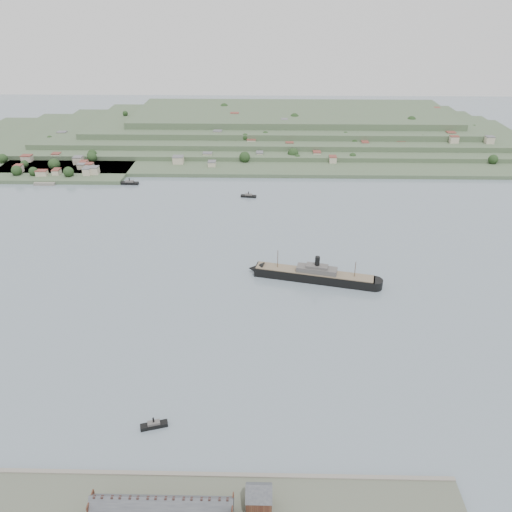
{
  "coord_description": "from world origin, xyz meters",
  "views": [
    {
      "loc": [
        29.1,
        -290.47,
        184.79
      ],
      "look_at": [
        22.15,
        30.0,
        11.13
      ],
      "focal_mm": 35.0,
      "sensor_mm": 36.0,
      "label": 1
    }
  ],
  "objects_px": {
    "terrace_row": "(162,508)",
    "steamship": "(311,275)",
    "tugboat": "(154,425)",
    "gabled_building": "(259,498)"
  },
  "relations": [
    {
      "from": "terrace_row",
      "to": "steamship",
      "type": "distance_m",
      "value": 197.06
    },
    {
      "from": "steamship",
      "to": "tugboat",
      "type": "bearing_deg",
      "value": -121.6
    },
    {
      "from": "terrace_row",
      "to": "steamship",
      "type": "height_order",
      "value": "steamship"
    },
    {
      "from": "terrace_row",
      "to": "tugboat",
      "type": "xyz_separation_m",
      "value": [
        -13.07,
        46.38,
        -5.42
      ]
    },
    {
      "from": "gabled_building",
      "to": "steamship",
      "type": "distance_m",
      "value": 182.84
    },
    {
      "from": "terrace_row",
      "to": "tugboat",
      "type": "distance_m",
      "value": 48.49
    },
    {
      "from": "terrace_row",
      "to": "steamship",
      "type": "bearing_deg",
      "value": 68.76
    },
    {
      "from": "terrace_row",
      "to": "steamship",
      "type": "xyz_separation_m",
      "value": [
        71.37,
        183.66,
        -2.58
      ]
    },
    {
      "from": "gabled_building",
      "to": "steamship",
      "type": "xyz_separation_m",
      "value": [
        33.87,
        179.64,
        -3.93
      ]
    },
    {
      "from": "gabled_building",
      "to": "tugboat",
      "type": "relative_size",
      "value": 1.05
    }
  ]
}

